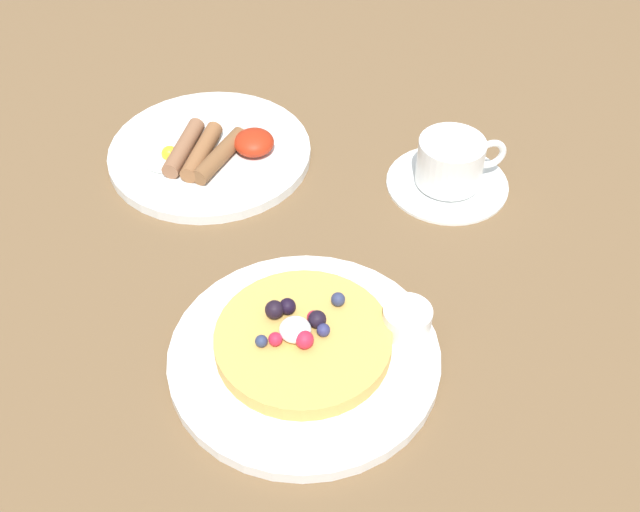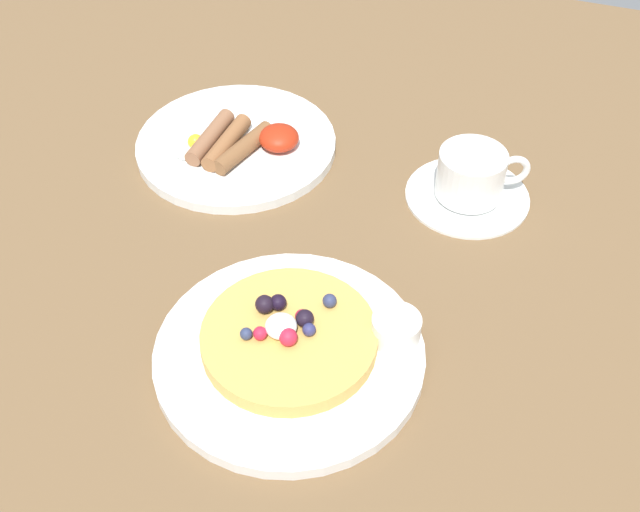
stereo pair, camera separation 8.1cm
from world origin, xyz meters
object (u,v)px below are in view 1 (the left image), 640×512
coffee_saucer (447,182)px  coffee_cup (452,161)px  pancake_plate (304,357)px  breakfast_plate (210,153)px  syrup_ramekin (407,320)px

coffee_saucer → coffee_cup: bearing=23.7°
pancake_plate → coffee_saucer: size_ratio=1.79×
pancake_plate → coffee_cup: bearing=68.8°
pancake_plate → breakfast_plate: same height
coffee_saucer → pancake_plate: bearing=-111.0°
pancake_plate → breakfast_plate: bearing=122.3°
coffee_cup → breakfast_plate: bearing=-179.0°
coffee_saucer → syrup_ramekin: bearing=-94.8°
breakfast_plate → syrup_ramekin: bearing=-41.3°
syrup_ramekin → breakfast_plate: size_ratio=0.19×
syrup_ramekin → pancake_plate: bearing=-152.5°
pancake_plate → coffee_cup: 0.31m
breakfast_plate → coffee_cup: bearing=1.0°
pancake_plate → coffee_cup: coffee_cup is taller
syrup_ramekin → breakfast_plate: (-0.27, 0.24, -0.02)m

